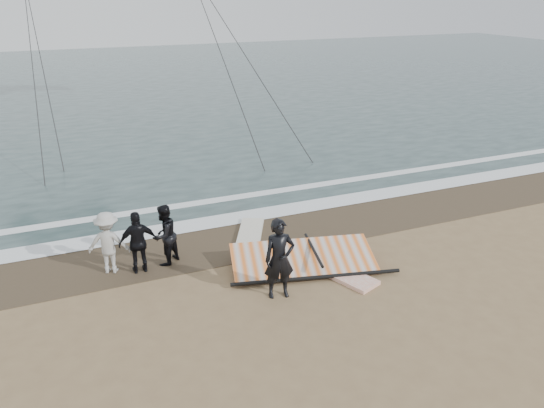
# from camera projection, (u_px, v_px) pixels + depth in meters

# --- Properties ---
(ground) EXTENTS (120.00, 120.00, 0.00)m
(ground) POSITION_uv_depth(u_px,v_px,m) (308.00, 322.00, 11.61)
(ground) COLOR #8C704C
(ground) RESTS_ON ground
(sea) EXTENTS (120.00, 54.00, 0.02)m
(sea) POSITION_uv_depth(u_px,v_px,m) (112.00, 85.00, 39.74)
(sea) COLOR #233838
(sea) RESTS_ON ground
(wet_sand) EXTENTS (120.00, 2.80, 0.01)m
(wet_sand) POSITION_uv_depth(u_px,v_px,m) (239.00, 239.00, 15.45)
(wet_sand) COLOR #4C3D2B
(wet_sand) RESTS_ON ground
(foam_near) EXTENTS (120.00, 0.90, 0.01)m
(foam_near) POSITION_uv_depth(u_px,v_px,m) (224.00, 220.00, 16.63)
(foam_near) COLOR white
(foam_near) RESTS_ON sea
(foam_far) EXTENTS (120.00, 0.45, 0.01)m
(foam_far) POSITION_uv_depth(u_px,v_px,m) (209.00, 201.00, 18.08)
(foam_far) COLOR white
(foam_far) RESTS_ON sea
(man_main) EXTENTS (0.79, 0.58, 1.97)m
(man_main) POSITION_uv_depth(u_px,v_px,m) (279.00, 259.00, 12.24)
(man_main) COLOR black
(man_main) RESTS_ON ground
(board_white) EXTENTS (1.53, 2.55, 0.10)m
(board_white) POSITION_uv_depth(u_px,v_px,m) (333.00, 270.00, 13.66)
(board_white) COLOR white
(board_white) RESTS_ON ground
(board_cream) EXTENTS (1.71, 2.56, 0.10)m
(board_cream) POSITION_uv_depth(u_px,v_px,m) (249.00, 237.00, 15.44)
(board_cream) COLOR silver
(board_cream) RESTS_ON ground
(trio_cluster) EXTENTS (2.52, 1.07, 1.67)m
(trio_cluster) POSITION_uv_depth(u_px,v_px,m) (134.00, 240.00, 13.50)
(trio_cluster) COLOR black
(trio_cluster) RESTS_ON ground
(sail_rig) EXTENTS (4.22, 2.51, 0.50)m
(sail_rig) POSITION_uv_depth(u_px,v_px,m) (299.00, 259.00, 13.91)
(sail_rig) COLOR black
(sail_rig) RESTS_ON ground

